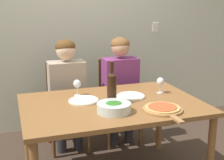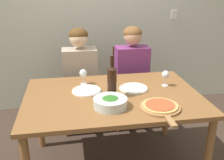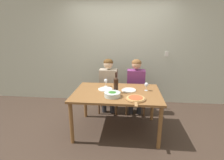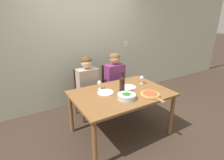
# 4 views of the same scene
# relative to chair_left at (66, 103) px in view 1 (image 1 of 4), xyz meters

# --- Properties ---
(back_wall) EXTENTS (10.00, 0.06, 2.70)m
(back_wall) POSITION_rel_chair_left_xyz_m (0.24, 0.58, 0.85)
(back_wall) COLOR beige
(back_wall) RESTS_ON ground
(dining_table) EXTENTS (1.52, 1.04, 0.76)m
(dining_table) POSITION_rel_chair_left_xyz_m (0.24, -0.87, 0.17)
(dining_table) COLOR brown
(dining_table) RESTS_ON ground
(chair_left) EXTENTS (0.42, 0.42, 0.95)m
(chair_left) POSITION_rel_chair_left_xyz_m (0.00, 0.00, 0.00)
(chair_left) COLOR brown
(chair_left) RESTS_ON ground
(chair_right) EXTENTS (0.42, 0.42, 0.95)m
(chair_right) POSITION_rel_chair_left_xyz_m (0.60, 0.00, 0.00)
(chair_right) COLOR brown
(chair_right) RESTS_ON ground
(person_woman) EXTENTS (0.47, 0.51, 1.22)m
(person_woman) POSITION_rel_chair_left_xyz_m (0.00, -0.11, 0.23)
(person_woman) COLOR #28282D
(person_woman) RESTS_ON ground
(person_man) EXTENTS (0.47, 0.51, 1.22)m
(person_man) POSITION_rel_chair_left_xyz_m (0.60, -0.11, 0.23)
(person_man) COLOR #28282D
(person_man) RESTS_ON ground
(wine_bottle) EXTENTS (0.08, 0.08, 0.37)m
(wine_bottle) POSITION_rel_chair_left_xyz_m (0.23, -0.92, 0.40)
(wine_bottle) COLOR black
(wine_bottle) RESTS_ON dining_table
(broccoli_bowl) EXTENTS (0.27, 0.27, 0.08)m
(broccoli_bowl) POSITION_rel_chair_left_xyz_m (0.18, -1.10, 0.29)
(broccoli_bowl) COLOR silver
(broccoli_bowl) RESTS_ON dining_table
(dinner_plate_left) EXTENTS (0.26, 0.26, 0.02)m
(dinner_plate_left) POSITION_rel_chair_left_xyz_m (0.02, -0.76, 0.26)
(dinner_plate_left) COLOR silver
(dinner_plate_left) RESTS_ON dining_table
(dinner_plate_right) EXTENTS (0.26, 0.26, 0.02)m
(dinner_plate_right) POSITION_rel_chair_left_xyz_m (0.45, -0.78, 0.26)
(dinner_plate_right) COLOR silver
(dinner_plate_right) RESTS_ON dining_table
(pizza_on_board) EXTENTS (0.32, 0.46, 0.04)m
(pizza_on_board) POSITION_rel_chair_left_xyz_m (0.56, -1.20, 0.27)
(pizza_on_board) COLOR #9E7042
(pizza_on_board) RESTS_ON dining_table
(wine_glass_left) EXTENTS (0.07, 0.07, 0.15)m
(wine_glass_left) POSITION_rel_chair_left_xyz_m (0.01, -0.58, 0.36)
(wine_glass_left) COLOR silver
(wine_glass_left) RESTS_ON dining_table
(wine_glass_right) EXTENTS (0.07, 0.07, 0.15)m
(wine_glass_right) POSITION_rel_chair_left_xyz_m (0.76, -0.75, 0.36)
(wine_glass_right) COLOR silver
(wine_glass_right) RESTS_ON dining_table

